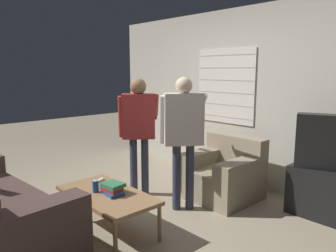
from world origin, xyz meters
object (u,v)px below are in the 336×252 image
at_px(armchair_beige, 223,174).
at_px(person_right_standing, 183,127).
at_px(soda_can, 95,186).
at_px(spare_remote, 100,180).
at_px(person_left_standing, 139,122).
at_px(tv, 335,143).
at_px(coffee_table, 107,196).
at_px(book_stack, 113,189).

bearing_deg(armchair_beige, person_right_standing, 84.01).
bearing_deg(armchair_beige, soda_can, 80.28).
distance_m(soda_can, spare_remote, 0.34).
xyz_separation_m(armchair_beige, person_left_standing, (-0.81, -0.77, 0.68)).
bearing_deg(soda_can, tv, 53.59).
xyz_separation_m(coffee_table, person_left_standing, (-0.60, 0.89, 0.61)).
bearing_deg(person_right_standing, soda_can, -156.67).
relative_size(book_stack, soda_can, 2.01).
distance_m(person_left_standing, book_stack, 1.20).
bearing_deg(coffee_table, armchair_beige, 82.67).
xyz_separation_m(tv, person_left_standing, (-2.05, -1.14, 0.11)).
bearing_deg(tv, coffee_table, 32.94).
height_order(armchair_beige, soda_can, armchair_beige).
relative_size(tv, soda_can, 6.49).
bearing_deg(book_stack, spare_remote, 165.72).
relative_size(book_stack, spare_remote, 1.89).
bearing_deg(book_stack, armchair_beige, 84.83).
bearing_deg(armchair_beige, coffee_table, 83.29).
xyz_separation_m(coffee_table, person_right_standing, (0.13, 0.98, 0.63)).
bearing_deg(tv, person_right_standing, 17.04).
bearing_deg(soda_can, coffee_table, 35.18).
xyz_separation_m(armchair_beige, tv, (1.23, 0.37, 0.57)).
bearing_deg(person_right_standing, coffee_table, -151.80).
bearing_deg(armchair_beige, tv, -162.57).
relative_size(armchair_beige, person_right_standing, 0.56).
height_order(armchair_beige, coffee_table, armchair_beige).
xyz_separation_m(armchair_beige, book_stack, (-0.15, -1.63, 0.17)).
bearing_deg(spare_remote, person_left_standing, 81.09).
xyz_separation_m(soda_can, spare_remote, (-0.26, 0.21, -0.05)).
bearing_deg(person_right_standing, person_left_standing, 133.20).
bearing_deg(armchair_beige, book_stack, 85.45).
distance_m(book_stack, spare_remote, 0.45).
xyz_separation_m(person_right_standing, spare_remote, (-0.50, -0.84, -0.58)).
bearing_deg(soda_can, person_left_standing, 117.51).
distance_m(armchair_beige, coffee_table, 1.67).
distance_m(person_left_standing, person_right_standing, 0.74).
xyz_separation_m(book_stack, spare_remote, (-0.43, 0.11, -0.05)).
bearing_deg(armchair_beige, spare_remote, 69.73).
distance_m(person_left_standing, soda_can, 1.19).
xyz_separation_m(coffee_table, spare_remote, (-0.37, 0.14, 0.05)).
relative_size(coffee_table, spare_remote, 8.45).
bearing_deg(book_stack, soda_can, -149.49).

